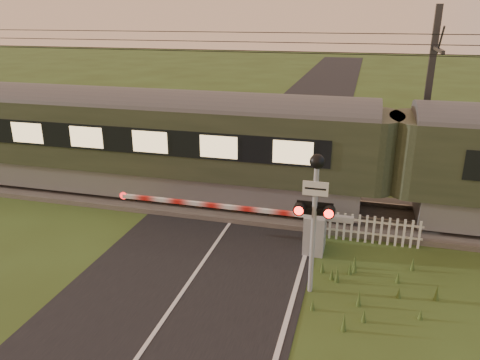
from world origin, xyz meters
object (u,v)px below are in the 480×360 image
(crossing_signal, at_px, (315,200))
(boom_gate, at_px, (303,228))
(picket_fence, at_px, (370,229))
(train, at_px, (392,159))
(catenary_mast, at_px, (427,105))

(crossing_signal, bearing_deg, boom_gate, 102.78)
(boom_gate, bearing_deg, picket_fence, 25.46)
(boom_gate, relative_size, crossing_signal, 2.04)
(train, bearing_deg, picket_fence, -105.89)
(catenary_mast, bearing_deg, boom_gate, -125.18)
(boom_gate, bearing_deg, catenary_mast, 54.82)
(catenary_mast, bearing_deg, crossing_signal, -112.80)
(crossing_signal, bearing_deg, catenary_mast, 67.20)
(crossing_signal, height_order, picket_fence, crossing_signal)
(boom_gate, bearing_deg, crossing_signal, -77.22)
(train, distance_m, crossing_signal, 5.41)
(crossing_signal, relative_size, picket_fence, 1.18)
(train, distance_m, boom_gate, 4.03)
(crossing_signal, xyz_separation_m, catenary_mast, (3.05, 7.25, 1.13))
(train, height_order, boom_gate, train)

